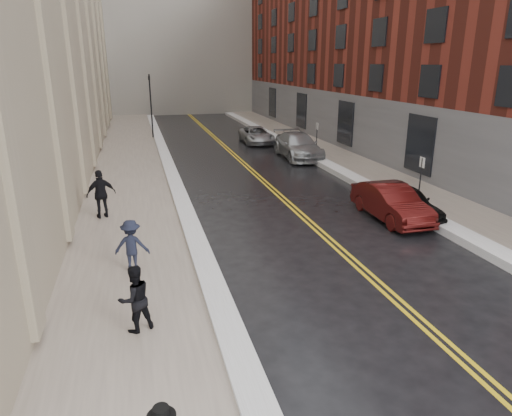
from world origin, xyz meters
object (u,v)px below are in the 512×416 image
car_black (405,202)px  car_maroon (391,202)px  car_silver_near (298,146)px  pedestrian_a (135,299)px  car_silver_far (256,135)px  pedestrian_b (132,246)px  pedestrian_c (101,194)px

car_black → car_maroon: 0.69m
car_silver_near → pedestrian_a: bearing=-117.8°
car_black → car_silver_far: bearing=93.4°
car_maroon → car_silver_far: car_maroon is taller
car_maroon → pedestrian_b: 10.49m
car_maroon → car_silver_near: 12.79m
car_black → car_maroon: size_ratio=0.91×
pedestrian_c → car_maroon: bearing=150.6°
pedestrian_b → pedestrian_c: size_ratio=0.81×
car_black → pedestrian_b: size_ratio=2.49×
car_silver_near → pedestrian_a: size_ratio=3.45×
car_black → pedestrian_a: (-10.77, -6.01, 0.29)m
pedestrian_c → car_silver_far: bearing=-138.9°
car_silver_near → car_silver_far: 6.41m
pedestrian_a → pedestrian_c: bearing=-105.4°
car_black → car_silver_near: (-0.09, 12.72, 0.14)m
car_maroon → pedestrian_c: size_ratio=2.23×
pedestrian_a → pedestrian_c: size_ratio=0.83×
car_silver_near → pedestrian_b: pedestrian_b is taller
car_black → car_silver_near: size_ratio=0.71×
car_silver_near → pedestrian_a: 21.57m
car_black → pedestrian_c: size_ratio=2.03×
pedestrian_c → pedestrian_b: bearing=86.3°
pedestrian_c → car_black: bearing=151.6°
car_silver_near → pedestrian_c: 15.56m
car_black → car_silver_near: 12.72m
car_maroon → pedestrian_a: pedestrian_a is taller
car_maroon → car_silver_far: bearing=91.6°
car_silver_far → pedestrian_b: (-9.54, -21.69, 0.30)m
car_silver_far → pedestrian_a: bearing=-109.4°
pedestrian_b → car_silver_near: bearing=-113.7°
car_black → car_silver_far: size_ratio=0.86×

